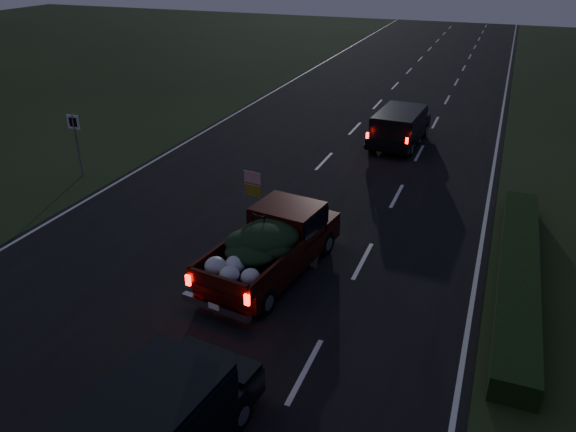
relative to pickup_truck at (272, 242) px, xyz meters
The scene contains 7 objects.
ground 1.97m from the pickup_truck, 144.01° to the right, with size 120.00×120.00×0.00m, color black.
road_asphalt 1.96m from the pickup_truck, 144.01° to the right, with size 14.00×120.00×0.02m, color black.
hedge_row 6.75m from the pickup_truck, 17.27° to the left, with size 1.00×10.00×0.60m, color black.
route_sign 10.68m from the pickup_truck, 157.99° to the left, with size 0.55×0.08×2.50m.
pickup_truck is the anchor object (origin of this frame).
lead_suv 12.39m from the pickup_truck, 84.95° to the left, with size 2.14×4.64×1.31m.
rear_suv 6.95m from the pickup_truck, 85.78° to the right, with size 2.49×4.79×1.32m.
Camera 1 is at (6.66, -11.43, 8.35)m, focal length 35.00 mm.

